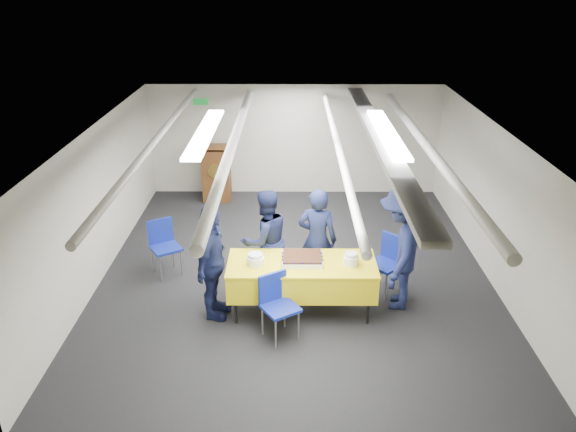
% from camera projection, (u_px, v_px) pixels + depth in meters
% --- Properties ---
extents(ground, '(7.00, 7.00, 0.00)m').
position_uv_depth(ground, '(295.00, 271.00, 8.93)').
color(ground, black).
rests_on(ground, ground).
extents(room_shell, '(6.00, 7.00, 2.30)m').
position_uv_depth(room_shell, '(302.00, 154.00, 8.57)').
color(room_shell, beige).
rests_on(room_shell, ground).
extents(serving_table, '(2.02, 0.84, 0.77)m').
position_uv_depth(serving_table, '(302.00, 276.00, 7.67)').
color(serving_table, black).
rests_on(serving_table, ground).
extents(sheet_cake, '(0.55, 0.43, 0.10)m').
position_uv_depth(sheet_cake, '(302.00, 258.00, 7.59)').
color(sheet_cake, white).
rests_on(sheet_cake, serving_table).
extents(plate_stack_left, '(0.24, 0.24, 0.16)m').
position_uv_depth(plate_stack_left, '(256.00, 259.00, 7.51)').
color(plate_stack_left, white).
rests_on(plate_stack_left, serving_table).
extents(plate_stack_right, '(0.21, 0.21, 0.17)m').
position_uv_depth(plate_stack_right, '(351.00, 259.00, 7.50)').
color(plate_stack_right, white).
rests_on(plate_stack_right, serving_table).
extents(podium, '(0.62, 0.53, 1.25)m').
position_uv_depth(podium, '(216.00, 171.00, 11.47)').
color(podium, brown).
rests_on(podium, ground).
extents(chair_near, '(0.58, 0.58, 0.87)m').
position_uv_depth(chair_near, '(277.00, 300.00, 7.18)').
color(chair_near, gray).
rests_on(chair_near, ground).
extents(chair_right, '(0.59, 0.59, 0.87)m').
position_uv_depth(chair_right, '(388.00, 258.00, 8.22)').
color(chair_right, gray).
rests_on(chair_right, ground).
extents(chair_left, '(0.58, 0.58, 0.87)m').
position_uv_depth(chair_left, '(163.00, 241.00, 8.72)').
color(chair_left, gray).
rests_on(chair_left, ground).
extents(sailor_a, '(0.64, 0.49, 1.59)m').
position_uv_depth(sailor_a, '(317.00, 240.00, 8.17)').
color(sailor_a, black).
rests_on(sailor_a, ground).
extents(sailor_b, '(0.95, 0.89, 1.56)m').
position_uv_depth(sailor_b, '(266.00, 240.00, 8.18)').
color(sailor_b, black).
rests_on(sailor_b, ground).
extents(sailor_c, '(0.55, 1.01, 1.64)m').
position_uv_depth(sailor_c, '(212.00, 263.00, 7.47)').
color(sailor_c, black).
rests_on(sailor_c, ground).
extents(sailor_d, '(0.98, 1.30, 1.79)m').
position_uv_depth(sailor_d, '(401.00, 248.00, 7.70)').
color(sailor_d, black).
rests_on(sailor_d, ground).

